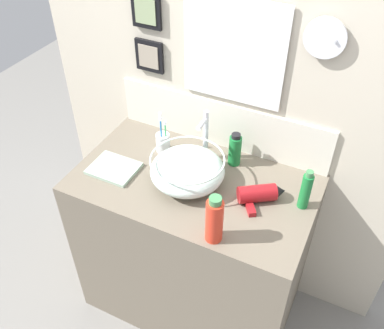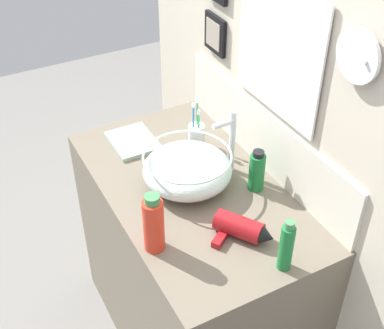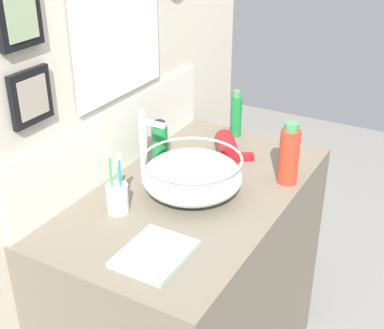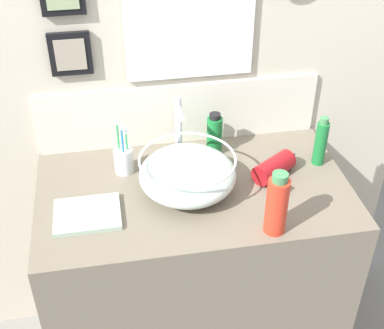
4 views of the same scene
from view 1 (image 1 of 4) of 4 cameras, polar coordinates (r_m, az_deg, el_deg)
name	(u,v)px [view 1 (image 1 of 4)]	position (r m, az deg, el deg)	size (l,w,h in m)	color
ground_plane	(193,296)	(2.61, 0.15, -17.18)	(6.00, 6.00, 0.00)	gray
vanity_counter	(193,247)	(2.24, 0.17, -10.94)	(1.07, 0.62, 0.92)	#6B6051
back_panel	(226,94)	(1.98, 4.51, 9.39)	(1.85, 0.10, 2.37)	beige
glass_bowl_sink	(187,170)	(1.85, -0.61, -0.72)	(0.33, 0.33, 0.14)	silver
faucet	(205,134)	(1.93, 1.75, 4.12)	(0.02, 0.10, 0.26)	silver
hair_drier	(260,194)	(1.82, 9.09, -3.90)	(0.21, 0.20, 0.07)	maroon
toothbrush_cup	(163,142)	(2.04, -3.88, 3.01)	(0.07, 0.07, 0.21)	silver
shampoo_bottle	(235,150)	(1.96, 5.74, 1.97)	(0.06, 0.06, 0.17)	#197233
lotion_bottle	(306,190)	(1.79, 14.92, -3.36)	(0.04, 0.04, 0.19)	#197233
soap_dispenser	(214,220)	(1.61, 3.00, -7.38)	(0.07, 0.07, 0.22)	red
hand_towel	(114,168)	(1.99, -10.37, -0.51)	(0.21, 0.17, 0.02)	#99B29E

